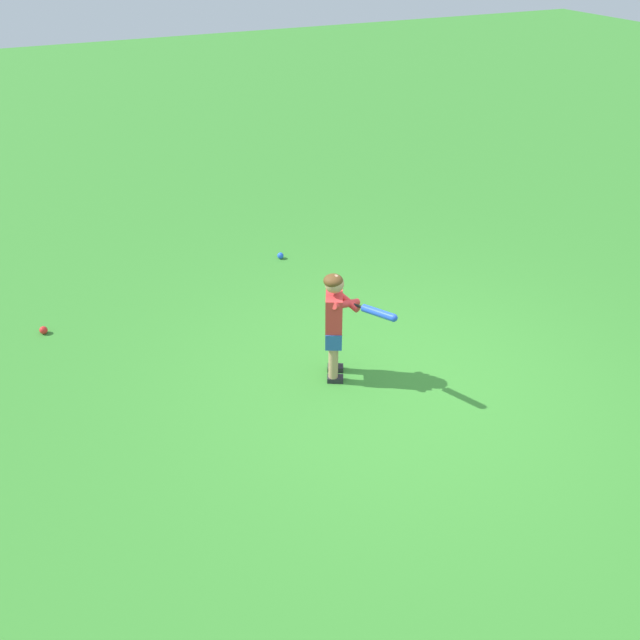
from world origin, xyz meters
TOP-DOWN VIEW (x-y plane):
  - ground_plane at (0.00, 0.00)m, footprint 40.00×40.00m
  - child_batter at (-0.53, 0.34)m, footprint 0.46×0.72m
  - play_ball_behind_batter at (-0.10, 2.84)m, footprint 0.08×0.08m
  - play_ball_center_lawn at (-2.98, 2.27)m, footprint 0.08×0.08m

SIDE VIEW (x-z plane):
  - ground_plane at x=0.00m, z-range 0.00..0.00m
  - play_ball_behind_batter at x=-0.10m, z-range 0.00..0.08m
  - play_ball_center_lawn at x=-2.98m, z-range 0.00..0.08m
  - child_batter at x=-0.53m, z-range 0.11..1.19m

